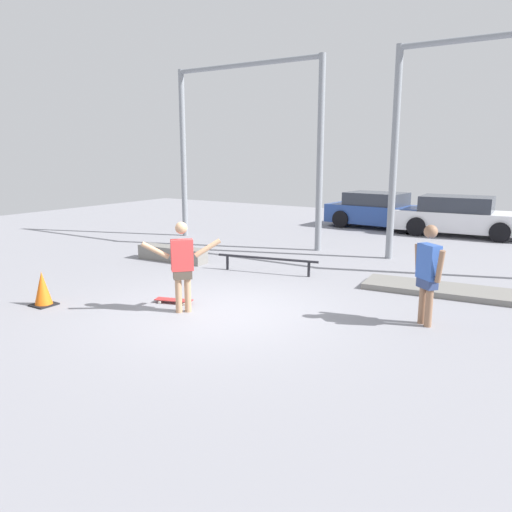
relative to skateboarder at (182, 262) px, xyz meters
name	(u,v)px	position (x,y,z in m)	size (l,w,h in m)	color
ground_plane	(221,312)	(0.58, 0.40, -0.97)	(36.00, 36.00, 0.00)	gray
skateboarder	(182,262)	(0.00, 0.00, 0.00)	(1.09, 1.14, 1.73)	tan
skateboard	(174,300)	(-0.54, 0.33, -0.90)	(0.80, 0.44, 0.08)	red
grind_box	(172,254)	(-3.31, 3.37, -0.76)	(2.11, 0.48, 0.41)	slate
manual_pad	(438,289)	(3.75, 4.06, -0.90)	(3.12, 1.07, 0.13)	slate
grind_rail	(267,260)	(-0.31, 3.57, -0.64)	(2.62, 0.59, 0.41)	black
canopy_support_left	(246,135)	(-3.24, 7.01, 2.59)	(5.58, 0.20, 5.82)	gray
canopy_support_right	(504,129)	(4.40, 7.01, 2.59)	(5.58, 0.20, 5.82)	gray
parked_car_blue	(379,211)	(-0.59, 12.72, -0.27)	(4.26, 2.20, 1.43)	#284793
parked_car_white	(459,217)	(2.56, 12.45, -0.27)	(4.56, 2.16, 1.44)	white
bystander	(428,271)	(4.06, 1.72, 0.02)	(0.65, 0.55, 1.78)	#8C664C
traffic_cone	(43,289)	(-2.63, -1.17, -0.63)	(0.43, 0.43, 0.69)	black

